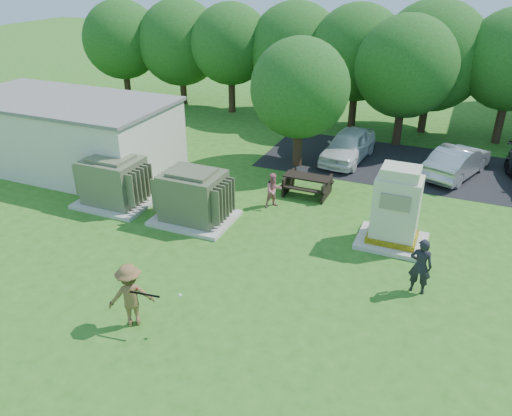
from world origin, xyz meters
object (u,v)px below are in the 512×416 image
at_px(transformer_right, 194,197).
at_px(generator_cabinet, 396,211).
at_px(picnic_table, 307,183).
at_px(person_by_generator, 421,266).
at_px(person_at_picnic, 274,190).
at_px(batter, 131,295).
at_px(transformer_left, 114,182).
at_px(car_silver_a, 458,161).
at_px(car_white, 348,146).

xyz_separation_m(transformer_right, generator_cabinet, (7.34, 1.21, 0.31)).
relative_size(transformer_right, picnic_table, 1.51).
height_order(picnic_table, person_by_generator, person_by_generator).
height_order(picnic_table, person_at_picnic, person_at_picnic).
xyz_separation_m(generator_cabinet, batter, (-5.88, -7.26, -0.33)).
height_order(transformer_left, transformer_right, same).
distance_m(generator_cabinet, batter, 9.35).
bearing_deg(car_silver_a, batter, 82.56).
bearing_deg(generator_cabinet, car_white, 114.76).
relative_size(person_at_picnic, car_white, 0.33).
height_order(picnic_table, car_silver_a, car_silver_a).
xyz_separation_m(transformer_left, transformer_right, (3.70, 0.00, 0.00)).
distance_m(generator_cabinet, car_silver_a, 7.63).
distance_m(picnic_table, person_by_generator, 7.51).
relative_size(transformer_left, generator_cabinet, 1.03).
height_order(transformer_right, generator_cabinet, generator_cabinet).
bearing_deg(generator_cabinet, picnic_table, 145.92).
xyz_separation_m(batter, person_by_generator, (7.07, 4.62, -0.03)).
xyz_separation_m(transformer_right, person_by_generator, (8.53, -1.42, -0.05)).
relative_size(picnic_table, person_at_picnic, 1.37).
height_order(person_at_picnic, car_silver_a, person_at_picnic).
xyz_separation_m(generator_cabinet, person_at_picnic, (-4.95, 1.07, -0.55)).
bearing_deg(person_at_picnic, car_white, 32.46).
distance_m(generator_cabinet, picnic_table, 4.94).
bearing_deg(batter, transformer_right, -112.77).
bearing_deg(person_at_picnic, transformer_left, 156.56).
bearing_deg(transformer_left, transformer_right, 0.00).
bearing_deg(transformer_right, transformer_left, 180.00).
bearing_deg(generator_cabinet, person_by_generator, -65.71).
distance_m(person_at_picnic, car_silver_a, 9.20).
bearing_deg(batter, picnic_table, -136.74).
xyz_separation_m(transformer_left, car_silver_a, (12.75, 8.63, -0.25)).
distance_m(transformer_left, car_white, 11.52).
bearing_deg(picnic_table, person_by_generator, -45.74).
bearing_deg(person_by_generator, generator_cabinet, -63.49).
relative_size(transformer_left, car_white, 0.67).
xyz_separation_m(picnic_table, car_white, (0.62, 4.69, 0.23)).
relative_size(transformer_right, generator_cabinet, 1.03).
relative_size(batter, person_by_generator, 1.04).
xyz_separation_m(batter, car_white, (2.45, 14.69, -0.19)).
distance_m(transformer_left, transformer_right, 3.70).
relative_size(transformer_right, car_silver_a, 0.68).
bearing_deg(car_white, car_silver_a, 5.39).
bearing_deg(generator_cabinet, batter, -129.02).
height_order(batter, car_silver_a, batter).
height_order(generator_cabinet, car_silver_a, generator_cabinet).
bearing_deg(person_at_picnic, picnic_table, 17.35).
xyz_separation_m(transformer_left, generator_cabinet, (11.04, 1.21, 0.31)).
height_order(person_by_generator, person_at_picnic, person_by_generator).
bearing_deg(car_white, transformer_left, -125.72).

